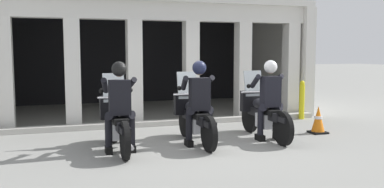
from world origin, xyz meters
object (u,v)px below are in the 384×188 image
(motorcycle_left, at_px, (118,122))
(police_officer_right, at_px, (270,93))
(motorcycle_center, at_px, (194,117))
(police_officer_center, at_px, (199,96))
(bollard_kerbside, at_px, (302,100))
(police_officer_left, at_px, (119,99))
(traffic_cone_flank, at_px, (318,120))
(motorcycle_right, at_px, (263,113))

(motorcycle_left, distance_m, police_officer_right, 3.00)
(motorcycle_center, xyz_separation_m, police_officer_center, (-0.00, -0.28, 0.44))
(motorcycle_left, bearing_deg, bollard_kerbside, 25.62)
(motorcycle_left, bearing_deg, police_officer_left, -85.23)
(motorcycle_center, xyz_separation_m, traffic_cone_flank, (2.82, 0.03, -0.21))
(police_officer_left, xyz_separation_m, police_officer_right, (2.97, 0.12, 0.00))
(motorcycle_right, distance_m, bollard_kerbside, 2.72)
(motorcycle_left, height_order, police_officer_left, police_officer_left)
(traffic_cone_flank, bearing_deg, police_officer_right, -168.04)
(traffic_cone_flank, bearing_deg, motorcycle_left, -178.36)
(police_officer_left, height_order, traffic_cone_flank, police_officer_left)
(police_officer_center, xyz_separation_m, traffic_cone_flank, (2.82, 0.31, -0.65))
(police_officer_right, height_order, bollard_kerbside, police_officer_right)
(police_officer_center, bearing_deg, motorcycle_right, 17.21)
(police_officer_center, distance_m, police_officer_right, 1.48)
(motorcycle_left, distance_m, police_officer_center, 1.56)
(police_officer_left, xyz_separation_m, motorcycle_right, (2.97, 0.41, -0.44))
(police_officer_left, bearing_deg, motorcycle_center, 19.46)
(motorcycle_center, relative_size, police_officer_right, 1.29)
(motorcycle_left, bearing_deg, police_officer_right, 1.94)
(police_officer_left, relative_size, police_officer_right, 1.00)
(motorcycle_center, height_order, traffic_cone_flank, motorcycle_center)
(police_officer_center, relative_size, bollard_kerbside, 1.58)
(motorcycle_left, distance_m, bollard_kerbside, 5.38)
(police_officer_right, bearing_deg, motorcycle_center, 165.59)
(motorcycle_right, xyz_separation_m, traffic_cone_flank, (1.34, 0.00, -0.21))
(motorcycle_center, xyz_separation_m, bollard_kerbside, (3.55, 1.79, -0.00))
(motorcycle_center, distance_m, police_officer_center, 0.52)
(police_officer_left, xyz_separation_m, traffic_cone_flank, (4.30, 0.41, -0.65))
(bollard_kerbside, bearing_deg, police_officer_center, -149.70)
(police_officer_right, bearing_deg, motorcycle_right, 85.23)
(police_officer_center, relative_size, motorcycle_right, 0.78)
(police_officer_right, bearing_deg, motorcycle_left, 172.40)
(police_officer_right, xyz_separation_m, bollard_kerbside, (2.07, 2.05, -0.44))
(motorcycle_center, bearing_deg, police_officer_center, -84.80)
(motorcycle_right, distance_m, police_officer_right, 0.52)
(police_officer_center, height_order, traffic_cone_flank, police_officer_center)
(police_officer_left, xyz_separation_m, police_officer_center, (1.48, 0.10, 0.00))
(motorcycle_center, height_order, police_officer_right, police_officer_right)
(police_officer_left, height_order, police_officer_right, same)
(police_officer_center, height_order, motorcycle_right, police_officer_center)
(motorcycle_right, bearing_deg, traffic_cone_flank, -4.51)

